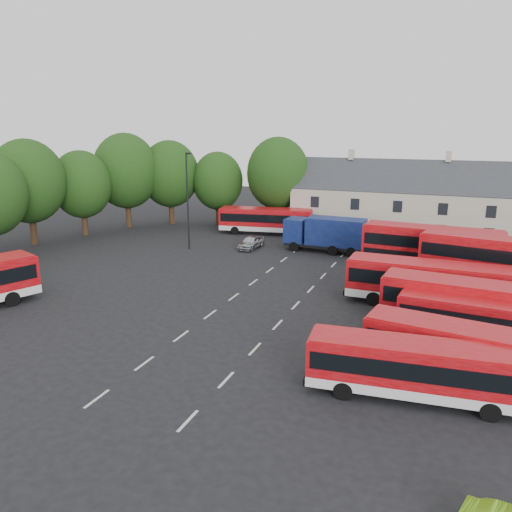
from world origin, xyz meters
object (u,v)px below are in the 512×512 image
Objects in this scene: bus_dd_south at (497,263)px; lamppost at (188,199)px; box_truck at (326,233)px; silver_car at (251,242)px; bus_row_a at (416,366)px.

bus_dd_south is 29.91m from lamppost.
silver_car is (-7.73, -1.59, -1.34)m from box_truck.
bus_dd_south reaches higher than bus_row_a.
lamppost reaches higher than silver_car.
silver_car is 0.40× the size of lamppost.
lamppost is at bearing -152.45° from silver_car.
silver_car is at bearing 121.15° from bus_row_a.
silver_car is at bearing -166.56° from box_truck.
bus_dd_south is 18.03m from box_truck.
bus_row_a is 29.14m from box_truck.
box_truck is at bearing 106.95° from bus_row_a.
bus_row_a is 0.89× the size of bus_dd_south.
bus_dd_south is at bearing -13.84° from silver_car.
box_truck is (-11.16, 26.91, 0.31)m from bus_row_a.
bus_row_a is at bearing -94.09° from bus_dd_south.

